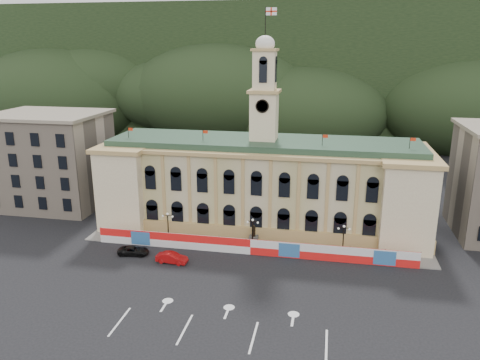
% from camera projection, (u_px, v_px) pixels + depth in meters
% --- Properties ---
extents(ground, '(260.00, 260.00, 0.00)m').
position_uv_depth(ground, '(230.00, 305.00, 58.46)').
color(ground, black).
rests_on(ground, ground).
extents(lane_markings, '(26.00, 10.00, 0.02)m').
position_uv_depth(lane_markings, '(221.00, 328.00, 53.75)').
color(lane_markings, white).
rests_on(lane_markings, ground).
extents(hill_ridge, '(230.00, 80.00, 64.00)m').
position_uv_depth(hill_ridge, '(301.00, 78.00, 167.91)').
color(hill_ridge, black).
rests_on(hill_ridge, ground).
extents(city_hall, '(56.20, 17.60, 37.10)m').
position_uv_depth(city_hall, '(263.00, 183.00, 82.29)').
color(city_hall, '#C7B88F').
rests_on(city_hall, ground).
extents(side_building_left, '(21.00, 17.00, 18.60)m').
position_uv_depth(side_building_left, '(51.00, 159.00, 92.88)').
color(side_building_left, '#BAA690').
rests_on(side_building_left, ground).
extents(hoarding_fence, '(50.00, 0.44, 2.50)m').
position_uv_depth(hoarding_fence, '(251.00, 247.00, 72.30)').
color(hoarding_fence, red).
rests_on(hoarding_fence, ground).
extents(pavement, '(56.00, 5.50, 0.16)m').
position_uv_depth(pavement, '(253.00, 247.00, 75.16)').
color(pavement, slate).
rests_on(pavement, ground).
extents(statue, '(1.40, 1.40, 3.72)m').
position_uv_depth(statue, '(254.00, 240.00, 75.09)').
color(statue, '#595651').
rests_on(statue, ground).
extents(lamp_left, '(1.96, 0.44, 5.15)m').
position_uv_depth(lamp_left, '(168.00, 225.00, 76.19)').
color(lamp_left, black).
rests_on(lamp_left, ground).
extents(lamp_center, '(1.96, 0.44, 5.15)m').
position_uv_depth(lamp_center, '(253.00, 231.00, 73.62)').
color(lamp_center, black).
rests_on(lamp_center, ground).
extents(lamp_right, '(1.96, 0.44, 5.15)m').
position_uv_depth(lamp_right, '(343.00, 238.00, 71.04)').
color(lamp_right, black).
rests_on(lamp_right, ground).
extents(red_sedan, '(2.33, 4.98, 1.56)m').
position_uv_depth(red_sedan, '(172.00, 258.00, 69.61)').
color(red_sedan, '#9F0B0C').
rests_on(red_sedan, ground).
extents(black_suv, '(3.27, 5.28, 1.33)m').
position_uv_depth(black_suv, '(133.00, 251.00, 72.30)').
color(black_suv, black).
rests_on(black_suv, ground).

